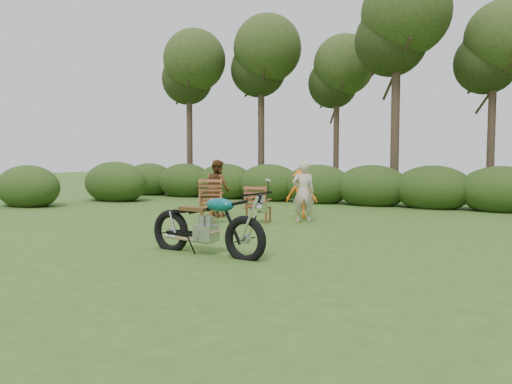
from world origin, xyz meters
The scene contains 10 objects.
ground centered at (0.00, 0.00, 0.00)m, with size 80.00×80.00×0.00m, color #2E4F1A.
tree_line centered at (0.50, 9.74, 3.81)m, with size 22.52×11.62×8.14m.
motorcycle centered at (0.06, -0.90, 0.00)m, with size 2.25×0.86×1.29m, color #0B9291, non-canonical shape.
lawn_chair_right centered at (-1.19, 3.17, 0.00)m, with size 0.63×0.63×0.92m, color #603118, non-canonical shape.
lawn_chair_left centered at (-2.89, 3.56, 0.00)m, with size 0.72×0.72×1.05m, color brown, non-canonical shape.
side_table centered at (-2.12, 2.46, 0.26)m, with size 0.50×0.42×0.52m, color #5E3317, non-canonical shape.
cup centered at (-2.12, 2.45, 0.57)m, with size 0.12×0.12×0.09m, color beige.
adult_a centered at (-0.20, 3.71, 0.00)m, with size 0.56×0.37×1.54m, color beige.
adult_b centered at (-2.87, 3.82, 0.00)m, with size 0.77×0.60×1.58m, color brown.
child centered at (-0.62, 4.52, 0.00)m, with size 0.85×0.49×1.32m, color orange.
Camera 1 is at (4.94, -7.79, 1.65)m, focal length 35.00 mm.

